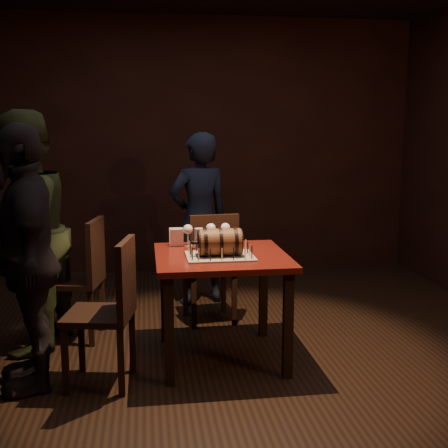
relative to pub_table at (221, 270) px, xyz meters
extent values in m
plane|color=black|center=(-0.02, 0.01, -0.64)|extent=(5.00, 5.00, 0.00)
cube|color=black|center=(-0.02, 2.51, 0.76)|extent=(5.00, 0.04, 2.80)
cube|color=black|center=(-0.02, -2.49, 0.76)|extent=(5.00, 0.04, 2.80)
cube|color=#50110D|center=(0.00, 0.00, 0.09)|extent=(0.90, 0.90, 0.04)
cube|color=black|center=(-0.38, -0.38, -0.29)|extent=(0.06, 0.06, 0.71)
cube|color=black|center=(0.38, -0.38, -0.29)|extent=(0.06, 0.06, 0.71)
cube|color=black|center=(-0.38, 0.38, -0.29)|extent=(0.06, 0.06, 0.71)
cube|color=black|center=(0.38, 0.38, -0.29)|extent=(0.06, 0.06, 0.71)
cube|color=gray|center=(-0.02, -0.08, 0.12)|extent=(0.45, 0.35, 0.01)
cylinder|color=brown|center=(-0.02, -0.08, 0.21)|extent=(0.27, 0.18, 0.18)
cylinder|color=black|center=(-0.12, -0.08, 0.21)|extent=(0.02, 0.20, 0.20)
cylinder|color=black|center=(-0.02, -0.08, 0.21)|extent=(0.02, 0.20, 0.20)
cylinder|color=black|center=(0.08, -0.08, 0.21)|extent=(0.02, 0.20, 0.20)
cylinder|color=black|center=(-0.16, -0.08, 0.21)|extent=(0.01, 0.17, 0.17)
cylinder|color=black|center=(0.12, -0.08, 0.21)|extent=(0.01, 0.17, 0.17)
cylinder|color=black|center=(-0.18, -0.08, 0.21)|extent=(0.04, 0.02, 0.02)
sphere|color=black|center=(-0.20, -0.08, 0.21)|extent=(0.03, 0.03, 0.03)
cylinder|color=#F9DB95|center=(-0.18, -0.23, 0.16)|extent=(0.01, 0.01, 0.08)
cylinder|color=black|center=(-0.18, -0.23, 0.21)|extent=(0.00, 0.00, 0.01)
cylinder|color=black|center=(-0.10, -0.23, 0.16)|extent=(0.01, 0.01, 0.08)
cylinder|color=black|center=(-0.10, -0.23, 0.21)|extent=(0.00, 0.00, 0.01)
cylinder|color=#F9DB95|center=(-0.03, -0.23, 0.16)|extent=(0.01, 0.01, 0.08)
cylinder|color=black|center=(-0.03, -0.23, 0.21)|extent=(0.00, 0.00, 0.01)
cylinder|color=black|center=(0.05, -0.23, 0.16)|extent=(0.01, 0.01, 0.08)
cylinder|color=black|center=(0.05, -0.23, 0.21)|extent=(0.00, 0.00, 0.01)
cylinder|color=#F9DB95|center=(0.12, -0.23, 0.16)|extent=(0.01, 0.01, 0.08)
cylinder|color=black|center=(0.12, -0.23, 0.21)|extent=(0.00, 0.00, 0.01)
cylinder|color=black|center=(0.17, -0.20, 0.16)|extent=(0.01, 0.01, 0.08)
cylinder|color=black|center=(0.17, -0.20, 0.21)|extent=(0.00, 0.00, 0.01)
cylinder|color=#F9DB95|center=(0.17, -0.13, 0.16)|extent=(0.01, 0.01, 0.08)
cylinder|color=black|center=(0.17, -0.13, 0.21)|extent=(0.00, 0.00, 0.01)
cylinder|color=black|center=(0.17, -0.05, 0.16)|extent=(0.01, 0.01, 0.08)
cylinder|color=black|center=(0.17, -0.05, 0.21)|extent=(0.00, 0.00, 0.01)
cylinder|color=#F9DB95|center=(0.17, 0.03, 0.16)|extent=(0.01, 0.01, 0.08)
cylinder|color=black|center=(0.17, 0.03, 0.21)|extent=(0.00, 0.00, 0.01)
cylinder|color=black|center=(0.14, 0.06, 0.16)|extent=(0.01, 0.01, 0.08)
cylinder|color=black|center=(0.14, 0.06, 0.21)|extent=(0.00, 0.00, 0.01)
cylinder|color=#F9DB95|center=(0.06, 0.06, 0.16)|extent=(0.01, 0.01, 0.08)
cylinder|color=black|center=(0.06, 0.06, 0.21)|extent=(0.00, 0.00, 0.01)
cylinder|color=black|center=(-0.01, 0.06, 0.16)|extent=(0.01, 0.01, 0.08)
cylinder|color=black|center=(-0.01, 0.06, 0.21)|extent=(0.00, 0.00, 0.01)
cylinder|color=#F9DB95|center=(-0.09, 0.06, 0.16)|extent=(0.01, 0.01, 0.08)
cylinder|color=black|center=(-0.09, 0.06, 0.21)|extent=(0.00, 0.00, 0.01)
cylinder|color=black|center=(-0.17, 0.06, 0.16)|extent=(0.01, 0.01, 0.08)
cylinder|color=black|center=(-0.17, 0.06, 0.21)|extent=(0.00, 0.00, 0.01)
cylinder|color=#F9DB95|center=(-0.22, 0.04, 0.16)|extent=(0.01, 0.01, 0.08)
cylinder|color=black|center=(-0.22, 0.04, 0.21)|extent=(0.00, 0.00, 0.01)
cylinder|color=black|center=(-0.22, -0.04, 0.16)|extent=(0.01, 0.01, 0.08)
cylinder|color=black|center=(-0.22, -0.04, 0.21)|extent=(0.00, 0.00, 0.01)
cylinder|color=#F9DB95|center=(-0.22, -0.11, 0.16)|extent=(0.01, 0.01, 0.08)
cylinder|color=black|center=(-0.22, -0.11, 0.21)|extent=(0.00, 0.00, 0.01)
cylinder|color=black|center=(-0.22, -0.19, 0.16)|extent=(0.01, 0.01, 0.08)
cylinder|color=black|center=(-0.22, -0.19, 0.21)|extent=(0.00, 0.00, 0.01)
cylinder|color=silver|center=(-0.20, 0.30, 0.11)|extent=(0.06, 0.06, 0.01)
cylinder|color=silver|center=(-0.20, 0.30, 0.16)|extent=(0.01, 0.01, 0.09)
sphere|color=silver|center=(-0.20, 0.30, 0.23)|extent=(0.07, 0.07, 0.07)
sphere|color=#591114|center=(-0.20, 0.30, 0.23)|extent=(0.05, 0.05, 0.05)
cylinder|color=silver|center=(-0.03, 0.33, 0.11)|extent=(0.06, 0.06, 0.01)
cylinder|color=silver|center=(-0.03, 0.33, 0.16)|extent=(0.01, 0.01, 0.09)
sphere|color=silver|center=(-0.03, 0.33, 0.23)|extent=(0.07, 0.07, 0.07)
cylinder|color=silver|center=(0.08, 0.33, 0.11)|extent=(0.06, 0.06, 0.01)
cylinder|color=silver|center=(0.08, 0.33, 0.16)|extent=(0.01, 0.01, 0.09)
sphere|color=silver|center=(0.08, 0.33, 0.23)|extent=(0.07, 0.07, 0.07)
sphere|color=#BF594C|center=(0.08, 0.33, 0.23)|extent=(0.05, 0.05, 0.05)
cylinder|color=silver|center=(-0.13, 0.19, 0.18)|extent=(0.07, 0.07, 0.15)
cylinder|color=#9E5414|center=(-0.13, 0.19, 0.17)|extent=(0.06, 0.06, 0.11)
cylinder|color=white|center=(-0.13, 0.19, 0.23)|extent=(0.06, 0.06, 0.02)
cube|color=black|center=(0.01, 0.80, -0.19)|extent=(0.45, 0.45, 0.04)
cube|color=black|center=(0.15, 0.99, -0.43)|extent=(0.04, 0.04, 0.43)
cube|color=black|center=(-0.18, 0.94, -0.43)|extent=(0.04, 0.04, 0.43)
cube|color=black|center=(0.20, 0.65, -0.43)|extent=(0.04, 0.04, 0.43)
cube|color=black|center=(-0.14, 0.61, -0.43)|extent=(0.04, 0.04, 0.43)
cube|color=black|center=(0.03, 0.62, 0.06)|extent=(0.40, 0.09, 0.46)
cube|color=black|center=(-1.07, 0.54, -0.19)|extent=(0.46, 0.46, 0.04)
cube|color=black|center=(-1.20, 0.74, -0.43)|extent=(0.04, 0.04, 0.43)
cube|color=black|center=(-1.26, 0.40, -0.43)|extent=(0.04, 0.04, 0.43)
cube|color=black|center=(-0.87, 0.68, -0.43)|extent=(0.04, 0.04, 0.43)
cube|color=black|center=(-0.93, 0.34, -0.43)|extent=(0.04, 0.04, 0.43)
cube|color=black|center=(-0.89, 0.51, 0.06)|extent=(0.11, 0.40, 0.46)
cube|color=black|center=(-0.81, -0.29, -0.19)|extent=(0.47, 0.47, 0.04)
cube|color=black|center=(-0.95, -0.09, -0.43)|extent=(0.04, 0.04, 0.43)
cube|color=black|center=(-1.01, -0.42, -0.43)|extent=(0.04, 0.04, 0.43)
cube|color=black|center=(-0.61, -0.15, -0.43)|extent=(0.04, 0.04, 0.43)
cube|color=black|center=(-0.68, -0.49, -0.43)|extent=(0.04, 0.04, 0.43)
cube|color=black|center=(-0.64, -0.32, 0.06)|extent=(0.11, 0.40, 0.46)
imported|color=black|center=(-0.03, 1.30, 0.15)|extent=(0.66, 0.54, 1.57)
imported|color=#353E1F|center=(-1.37, 0.37, 0.23)|extent=(0.86, 0.99, 1.73)
imported|color=black|center=(-1.23, -0.25, 0.18)|extent=(0.60, 1.02, 1.64)
camera|label=1|loc=(-0.51, -3.73, 0.96)|focal=45.00mm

